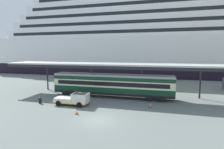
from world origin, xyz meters
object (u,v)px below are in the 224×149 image
cruise_ship (198,35)px  traffic_cone_mid (77,112)px  traffic_cone_near (150,105)px  quay_bollard (40,100)px  service_truck (75,99)px  train_carriage (112,84)px

cruise_ship → traffic_cone_mid: (-22.87, -44.97, -13.26)m
cruise_ship → traffic_cone_near: (-13.75, -39.73, -13.24)m
quay_bollard → cruise_ship: bearing=53.9°
traffic_cone_near → traffic_cone_mid: 10.52m
cruise_ship → service_truck: cruise_ship is taller
train_carriage → traffic_cone_near: bearing=-32.2°
traffic_cone_near → quay_bollard: 17.01m
quay_bollard → train_carriage: bearing=33.4°
train_carriage → cruise_ship: bearing=59.7°
train_carriage → quay_bollard: (-9.93, -6.55, -1.79)m
train_carriage → traffic_cone_mid: 10.04m
service_truck → traffic_cone_near: bearing=8.6°
cruise_ship → quay_bollard: size_ratio=152.87×
service_truck → quay_bollard: bearing=-175.0°
service_truck → quay_bollard: service_truck is taller
cruise_ship → quay_bollard: bearing=-126.1°
train_carriage → quay_bollard: 12.03m
cruise_ship → traffic_cone_near: bearing=-109.1°
quay_bollard → service_truck: bearing=5.0°
cruise_ship → service_truck: bearing=-121.0°
cruise_ship → train_carriage: cruise_ship is taller
cruise_ship → traffic_cone_mid: size_ratio=227.75×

